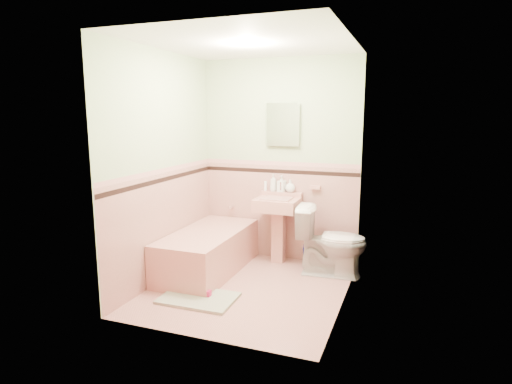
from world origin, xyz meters
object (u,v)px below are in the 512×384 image
(shoe, at_px, (204,293))
(medicine_cabinet, at_px, (283,125))
(soap_bottle_right, at_px, (290,186))
(bathtub, at_px, (208,252))
(bucket, at_px, (312,258))
(sink, at_px, (277,231))
(toilet, at_px, (331,241))
(soap_bottle_mid, at_px, (282,184))
(soap_bottle_left, at_px, (273,183))

(shoe, bearing_deg, medicine_cabinet, 74.28)
(soap_bottle_right, distance_m, shoe, 1.75)
(bathtub, relative_size, bucket, 6.52)
(sink, distance_m, soap_bottle_right, 0.58)
(soap_bottle_right, xyz_separation_m, toilet, (0.59, -0.33, -0.55))
(medicine_cabinet, bearing_deg, soap_bottle_mid, -94.34)
(sink, distance_m, shoe, 1.34)
(medicine_cabinet, height_order, bucket, medicine_cabinet)
(soap_bottle_mid, bearing_deg, bucket, -21.09)
(bathtub, height_order, soap_bottle_mid, soap_bottle_mid)
(soap_bottle_left, height_order, soap_bottle_mid, soap_bottle_left)
(sink, xyz_separation_m, shoe, (-0.37, -1.24, -0.35))
(medicine_cabinet, xyz_separation_m, toilet, (0.70, -0.36, -1.30))
(bathtub, bearing_deg, sink, 37.93)
(shoe, bearing_deg, soap_bottle_mid, 74.08)
(medicine_cabinet, relative_size, soap_bottle_left, 2.14)
(sink, bearing_deg, bathtub, -142.07)
(soap_bottle_right, distance_m, bucket, 0.92)
(bathtub, distance_m, shoe, 0.79)
(bathtub, bearing_deg, soap_bottle_mid, 46.33)
(bathtub, xyz_separation_m, sink, (0.68, 0.53, 0.18))
(bucket, bearing_deg, soap_bottle_right, 152.75)
(toilet, bearing_deg, bathtub, 100.92)
(bathtub, distance_m, soap_bottle_left, 1.18)
(soap_bottle_left, bearing_deg, shoe, -100.45)
(medicine_cabinet, bearing_deg, sink, -90.00)
(soap_bottle_left, relative_size, shoe, 1.51)
(bathtub, height_order, toilet, toilet)
(sink, relative_size, bucket, 3.55)
(sink, distance_m, soap_bottle_mid, 0.59)
(medicine_cabinet, height_order, soap_bottle_right, medicine_cabinet)
(soap_bottle_right, bearing_deg, medicine_cabinet, 164.68)
(bucket, bearing_deg, soap_bottle_left, 162.78)
(bathtub, relative_size, soap_bottle_mid, 7.40)
(bathtub, xyz_separation_m, shoe, (0.31, -0.71, -0.17))
(soap_bottle_mid, xyz_separation_m, shoe, (-0.37, -1.42, -0.92))
(sink, distance_m, soap_bottle_left, 0.61)
(bathtub, height_order, soap_bottle_right, soap_bottle_right)
(medicine_cabinet, relative_size, soap_bottle_mid, 2.25)
(soap_bottle_left, relative_size, soap_bottle_right, 1.36)
(sink, bearing_deg, soap_bottle_right, 58.68)
(bathtub, distance_m, medicine_cabinet, 1.78)
(toilet, bearing_deg, shoe, 131.06)
(bucket, bearing_deg, medicine_cabinet, 155.52)
(soap_bottle_left, bearing_deg, soap_bottle_right, 0.00)
(bathtub, xyz_separation_m, toilet, (1.38, 0.38, 0.17))
(medicine_cabinet, relative_size, bucket, 1.98)
(sink, bearing_deg, toilet, -12.31)
(toilet, bearing_deg, soap_bottle_mid, 60.26)
(toilet, bearing_deg, soap_bottle_right, 56.20)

